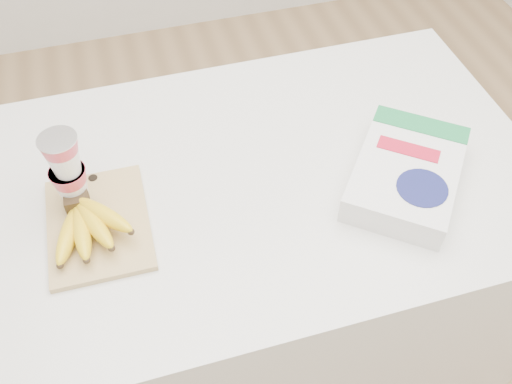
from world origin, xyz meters
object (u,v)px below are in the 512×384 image
cutting_board (99,224)px  yogurt_stack (67,168)px  bananas (86,224)px  cereal_box (407,173)px  table (270,278)px

cutting_board → yogurt_stack: yogurt_stack is taller
bananas → yogurt_stack: yogurt_stack is taller
bananas → yogurt_stack: (-0.01, 0.09, 0.07)m
cutting_board → bananas: bananas is taller
yogurt_stack → cereal_box: bearing=-11.5°
yogurt_stack → table: bearing=-3.1°
bananas → cereal_box: size_ratio=0.49×
table → cereal_box: (0.26, -0.12, 0.49)m
cutting_board → cereal_box: cereal_box is taller
cutting_board → cereal_box: (0.66, -0.07, 0.03)m
bananas → yogurt_stack: size_ratio=1.02×
yogurt_stack → cereal_box: (0.69, -0.14, -0.08)m
bananas → yogurt_stack: 0.12m
yogurt_stack → cereal_box: yogurt_stack is taller
bananas → yogurt_stack: bearing=99.0°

